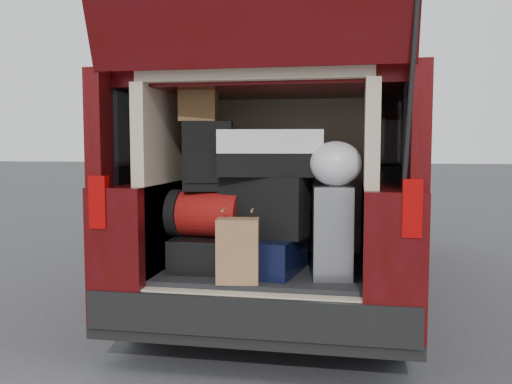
# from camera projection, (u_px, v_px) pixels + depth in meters

# --- Properties ---
(ground) EXTENTS (80.00, 80.00, 0.00)m
(ground) POSITION_uv_depth(u_px,v_px,m) (258.00, 364.00, 3.33)
(ground) COLOR #353537
(ground) RESTS_ON ground
(minivan) EXTENTS (1.90, 5.35, 2.77)m
(minivan) POSITION_uv_depth(u_px,v_px,m) (293.00, 192.00, 5.07)
(minivan) COLOR black
(minivan) RESTS_ON ground
(load_floor) EXTENTS (1.24, 1.05, 0.55)m
(load_floor) POSITION_uv_depth(u_px,v_px,m) (265.00, 307.00, 3.58)
(load_floor) COLOR black
(load_floor) RESTS_ON ground
(black_hardshell) EXTENTS (0.40, 0.53, 0.21)m
(black_hardshell) POSITION_uv_depth(u_px,v_px,m) (206.00, 251.00, 3.52)
(black_hardshell) COLOR black
(black_hardshell) RESTS_ON load_floor
(navy_hardshell) EXTENTS (0.50, 0.57, 0.22)m
(navy_hardshell) POSITION_uv_depth(u_px,v_px,m) (265.00, 254.00, 3.39)
(navy_hardshell) COLOR black
(navy_hardshell) RESTS_ON load_floor
(silver_roller) EXTENTS (0.27, 0.39, 0.55)m
(silver_roller) POSITION_uv_depth(u_px,v_px,m) (332.00, 231.00, 3.28)
(silver_roller) COLOR silver
(silver_roller) RESTS_ON load_floor
(kraft_bag) EXTENTS (0.26, 0.18, 0.37)m
(kraft_bag) POSITION_uv_depth(u_px,v_px,m) (238.00, 251.00, 3.11)
(kraft_bag) COLOR #9A6945
(kraft_bag) RESTS_ON load_floor
(red_duffel) EXTENTS (0.48, 0.34, 0.30)m
(red_duffel) POSITION_uv_depth(u_px,v_px,m) (207.00, 214.00, 3.46)
(red_duffel) COLOR maroon
(red_duffel) RESTS_ON black_hardshell
(black_soft_case) EXTENTS (0.58, 0.41, 0.38)m
(black_soft_case) POSITION_uv_depth(u_px,v_px,m) (266.00, 206.00, 3.42)
(black_soft_case) COLOR black
(black_soft_case) RESTS_ON navy_hardshell
(backpack) EXTENTS (0.34, 0.24, 0.44)m
(backpack) POSITION_uv_depth(u_px,v_px,m) (208.00, 156.00, 3.43)
(backpack) COLOR black
(backpack) RESTS_ON red_duffel
(twotone_duffel) EXTENTS (0.67, 0.41, 0.29)m
(twotone_duffel) POSITION_uv_depth(u_px,v_px,m) (270.00, 153.00, 3.38)
(twotone_duffel) COLOR white
(twotone_duffel) RESTS_ON black_soft_case
(grocery_sack_lower) EXTENTS (0.25, 0.22, 0.21)m
(grocery_sack_lower) POSITION_uv_depth(u_px,v_px,m) (198.00, 105.00, 3.41)
(grocery_sack_lower) COLOR brown
(grocery_sack_lower) RESTS_ON backpack
(plastic_bag_right) EXTENTS (0.35, 0.33, 0.27)m
(plastic_bag_right) POSITION_uv_depth(u_px,v_px,m) (336.00, 164.00, 3.20)
(plastic_bag_right) COLOR white
(plastic_bag_right) RESTS_ON silver_roller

